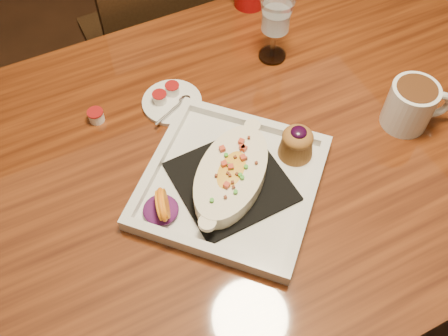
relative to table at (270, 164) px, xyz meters
name	(u,v)px	position (x,y,z in m)	size (l,w,h in m)	color
floor	(255,278)	(0.00, 0.00, -0.65)	(7.00, 7.00, 0.00)	#331C11
table	(270,164)	(0.00, 0.00, 0.00)	(1.50, 0.90, 0.75)	maroon
chair_far	(166,42)	(0.00, 0.63, -0.15)	(0.42, 0.42, 0.93)	black
plate	(236,176)	(-0.12, -0.06, 0.12)	(0.44, 0.44, 0.08)	silver
coffee_mug	(412,104)	(0.26, -0.08, 0.15)	(0.13, 0.10, 0.10)	silver
goblet	(276,18)	(0.11, 0.21, 0.21)	(0.08, 0.08, 0.16)	silver
saucer	(171,101)	(-0.15, 0.18, 0.11)	(0.13, 0.13, 0.09)	silver
creamer_loose	(96,116)	(-0.31, 0.20, 0.11)	(0.03, 0.03, 0.03)	white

